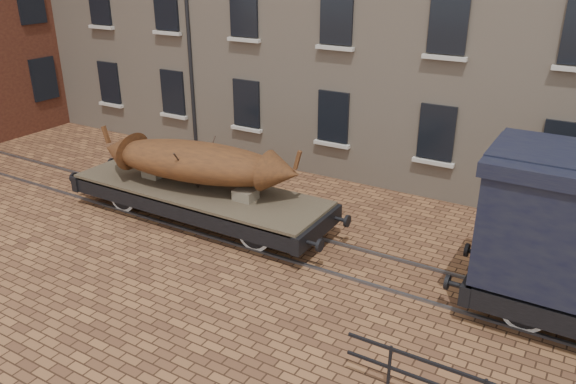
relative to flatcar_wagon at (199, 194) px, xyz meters
The scene contains 4 objects.
ground 4.39m from the flatcar_wagon, ahead, with size 90.00×90.00×0.00m, color brown.
rail_track 4.39m from the flatcar_wagon, ahead, with size 30.00×1.52×0.06m.
flatcar_wagon is the anchor object (origin of this frame).
iron_boat 1.00m from the flatcar_wagon, ahead, with size 6.24×2.56×1.51m.
Camera 1 is at (5.46, -11.43, 7.23)m, focal length 35.00 mm.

